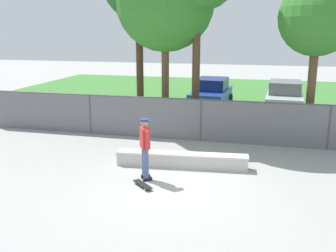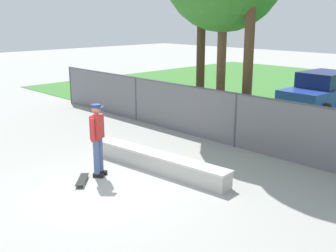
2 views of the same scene
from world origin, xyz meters
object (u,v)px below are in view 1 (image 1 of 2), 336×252
concrete_ledge (182,160)px  car_blue (211,93)px  tree_near_right (165,2)px  tree_far (317,19)px  car_silver (284,97)px  skateboard (143,184)px  skateboarder (145,146)px

concrete_ledge → car_blue: 9.93m
concrete_ledge → tree_near_right: tree_near_right is taller
tree_far → car_silver: bearing=96.7°
concrete_ledge → skateboard: concrete_ledge is taller
concrete_ledge → skateboard: size_ratio=5.88×
concrete_ledge → skateboard: (-0.72, -1.88, -0.16)m
concrete_ledge → car_silver: car_silver is taller
car_blue → skateboard: bearing=-91.4°
tree_near_right → tree_far: (5.91, -0.66, -0.72)m
tree_near_right → car_silver: (5.25, 5.00, -4.57)m
concrete_ledge → tree_near_right: size_ratio=0.57×
skateboarder → car_silver: 11.77m
concrete_ledge → skateboard: bearing=-110.9°
skateboard → car_silver: size_ratio=0.17×
skateboarder → skateboard: bearing=-81.1°
skateboard → skateboarder: bearing=98.9°
skateboard → tree_far: tree_far is taller
tree_near_right → tree_far: 5.99m
tree_near_right → skateboard: bearing=-81.2°
skateboard → tree_far: size_ratio=0.12×
skateboarder → car_blue: 11.23m
skateboarder → car_silver: size_ratio=0.43×
car_blue → car_silver: (3.94, -0.28, 0.00)m
skateboarder → car_blue: size_ratio=0.43×
skateboard → tree_near_right: bearing=98.8°
skateboard → tree_near_right: (-1.01, 6.50, 5.34)m
skateboarder → tree_near_right: size_ratio=0.25×
tree_near_right → car_silver: tree_near_right is taller
tree_far → car_blue: tree_far is taller
tree_far → car_silver: size_ratio=1.44×
tree_far → car_blue: (-4.60, 5.94, -3.86)m
skateboarder → car_blue: bearing=88.0°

